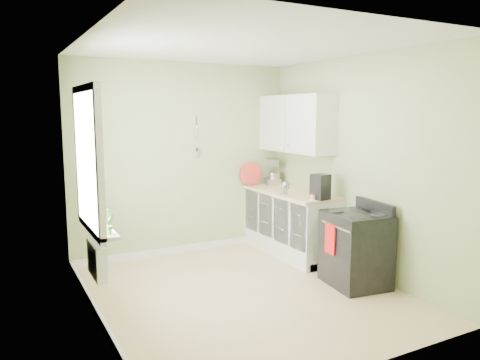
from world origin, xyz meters
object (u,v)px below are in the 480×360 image
stand_mixer (271,172)px  coffee_maker (320,187)px  kettle (284,188)px  stove (356,249)px

stand_mixer → coffee_maker: bearing=-96.1°
stand_mixer → kettle: (-0.36, -0.92, -0.10)m
stand_mixer → coffee_maker: stand_mixer is taller
stove → coffee_maker: bearing=91.2°
kettle → coffee_maker: bearing=-66.8°
stove → stand_mixer: 2.20m
kettle → stove: bearing=-79.0°
stand_mixer → kettle: stand_mixer is taller
stove → kettle: (-0.23, 1.17, 0.56)m
stand_mixer → kettle: bearing=-111.5°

